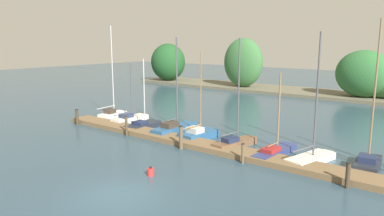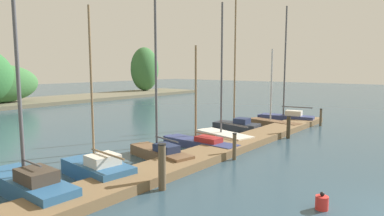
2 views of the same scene
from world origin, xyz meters
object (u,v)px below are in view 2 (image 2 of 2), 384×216
(sailboat_4, at_px, (96,167))
(sailboat_9, at_px, (272,122))
(mooring_piling_4, at_px, (288,127))
(mooring_piling_2, at_px, (162,167))
(sailboat_3, at_px, (27,182))
(sailboat_5, at_px, (159,150))
(sailboat_7, at_px, (222,133))
(sailboat_8, at_px, (236,124))
(mooring_piling_3, at_px, (234,146))
(sailboat_10, at_px, (286,116))
(mooring_piling_5, at_px, (321,117))
(channel_buoy_0, at_px, (322,202))
(sailboat_6, at_px, (199,142))

(sailboat_4, height_order, sailboat_9, sailboat_4)
(mooring_piling_4, bearing_deg, mooring_piling_2, -179.96)
(sailboat_3, height_order, sailboat_5, sailboat_3)
(sailboat_7, xyz_separation_m, mooring_piling_4, (2.72, -2.76, 0.30))
(sailboat_4, relative_size, sailboat_5, 0.86)
(sailboat_5, bearing_deg, sailboat_8, -72.65)
(sailboat_7, xyz_separation_m, mooring_piling_3, (-3.12, -2.72, 0.25))
(sailboat_7, bearing_deg, mooring_piling_3, 144.91)
(mooring_piling_3, bearing_deg, sailboat_10, 12.05)
(sailboat_5, height_order, mooring_piling_4, sailboat_5)
(mooring_piling_3, bearing_deg, sailboat_9, 15.61)
(mooring_piling_5, xyz_separation_m, channel_buoy_0, (-14.04, -4.54, -0.41))
(sailboat_6, distance_m, mooring_piling_2, 6.13)
(mooring_piling_4, bearing_deg, mooring_piling_5, -1.29)
(sailboat_9, bearing_deg, sailboat_8, 81.18)
(sailboat_9, bearing_deg, sailboat_7, 98.06)
(sailboat_5, distance_m, sailboat_7, 5.17)
(sailboat_4, distance_m, mooring_piling_3, 5.92)
(sailboat_3, xyz_separation_m, sailboat_8, (13.66, 0.60, 0.01))
(sailboat_5, bearing_deg, mooring_piling_2, 146.61)
(sailboat_3, relative_size, sailboat_9, 1.38)
(mooring_piling_4, xyz_separation_m, mooring_piling_5, (5.33, -0.12, -0.04))
(sailboat_8, relative_size, sailboat_9, 1.55)
(sailboat_10, distance_m, mooring_piling_4, 5.76)
(sailboat_9, bearing_deg, channel_buoy_0, 131.14)
(mooring_piling_2, xyz_separation_m, channel_buoy_0, (1.76, -4.65, -0.59))
(sailboat_7, relative_size, mooring_piling_5, 6.21)
(sailboat_6, height_order, channel_buoy_0, sailboat_6)
(sailboat_9, xyz_separation_m, sailboat_10, (2.01, -0.17, 0.20))
(sailboat_8, xyz_separation_m, mooring_piling_3, (-5.98, -3.57, 0.15))
(sailboat_7, xyz_separation_m, channel_buoy_0, (-5.99, -7.42, -0.15))
(sailboat_6, bearing_deg, sailboat_5, 92.84)
(mooring_piling_3, bearing_deg, sailboat_5, 127.99)
(sailboat_8, bearing_deg, sailboat_4, 88.32)
(sailboat_3, height_order, sailboat_9, sailboat_3)
(sailboat_7, xyz_separation_m, mooring_piling_5, (8.04, -2.88, 0.25))
(sailboat_9, distance_m, channel_buoy_0, 13.95)
(sailboat_4, relative_size, sailboat_9, 1.18)
(sailboat_6, height_order, mooring_piling_2, sailboat_6)
(mooring_piling_2, height_order, channel_buoy_0, mooring_piling_2)
(sailboat_3, relative_size, mooring_piling_4, 5.61)
(mooring_piling_3, bearing_deg, channel_buoy_0, -121.44)
(sailboat_4, relative_size, mooring_piling_5, 5.14)
(mooring_piling_3, bearing_deg, mooring_piling_4, -0.37)
(mooring_piling_5, bearing_deg, mooring_piling_3, 179.19)
(sailboat_10, xyz_separation_m, mooring_piling_2, (-15.70, -2.41, 0.31))
(sailboat_7, bearing_deg, sailboat_5, 104.86)
(channel_buoy_0, bearing_deg, mooring_piling_5, 17.93)
(sailboat_4, xyz_separation_m, mooring_piling_4, (11.07, -2.80, 0.28))
(sailboat_10, relative_size, mooring_piling_5, 6.92)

